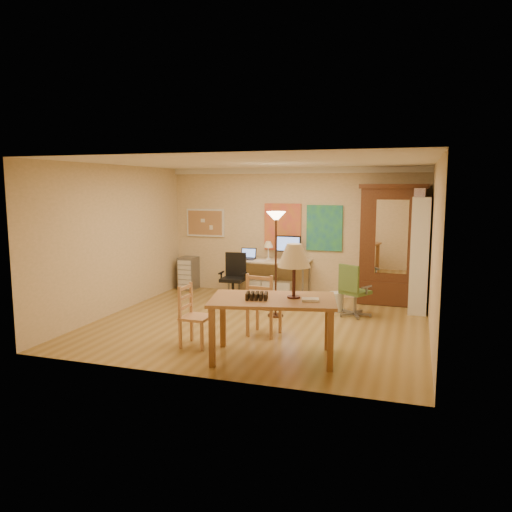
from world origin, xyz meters
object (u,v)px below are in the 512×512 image
(dining_table, at_px, (281,287))
(office_chair_black, at_px, (233,289))
(armoire, at_px, (392,252))
(office_chair_green, at_px, (354,302))
(bookshelf, at_px, (419,255))
(computer_desk, at_px, (271,274))

(dining_table, relative_size, office_chair_black, 1.87)
(office_chair_black, bearing_deg, armoire, 14.65)
(office_chair_green, relative_size, bookshelf, 0.45)
(dining_table, xyz_separation_m, office_chair_black, (-1.79, 2.96, -0.73))
(dining_table, bearing_deg, office_chair_black, 121.12)
(office_chair_black, distance_m, bookshelf, 3.65)
(dining_table, distance_m, bookshelf, 3.75)
(dining_table, xyz_separation_m, bookshelf, (1.76, 3.31, 0.07))
(office_chair_green, distance_m, armoire, 1.57)
(computer_desk, relative_size, bookshelf, 0.80)
(dining_table, height_order, bookshelf, bookshelf)
(office_chair_black, distance_m, armoire, 3.23)
(armoire, bearing_deg, bookshelf, -40.68)
(computer_desk, relative_size, armoire, 0.72)
(dining_table, bearing_deg, computer_desk, 108.09)
(office_chair_green, bearing_deg, dining_table, -105.22)
(office_chair_green, height_order, armoire, armoire)
(office_chair_green, distance_m, bookshelf, 1.56)
(computer_desk, xyz_separation_m, bookshelf, (2.96, -0.36, 0.58))
(office_chair_green, bearing_deg, office_chair_black, 169.66)
(computer_desk, xyz_separation_m, office_chair_green, (1.88, -1.16, -0.22))
(dining_table, height_order, computer_desk, dining_table)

